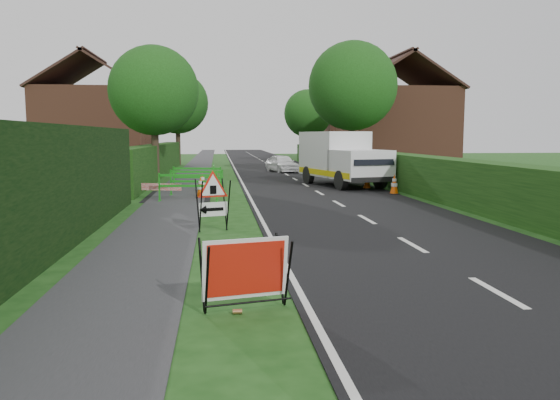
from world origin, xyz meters
TOP-DOWN VIEW (x-y plane):
  - ground at (0.00, 0.00)m, footprint 120.00×120.00m
  - road_surface at (2.50, 35.00)m, footprint 6.00×90.00m
  - footpath at (-3.00, 35.00)m, footprint 2.00×90.00m
  - hedge_west_near at (-5.00, 0.00)m, footprint 1.10×18.00m
  - hedge_west_far at (-5.00, 22.00)m, footprint 1.00×24.00m
  - hedge_east at (6.50, 16.00)m, footprint 1.20×50.00m
  - house_west at (-10.00, 30.00)m, footprint 7.50×7.40m
  - house_east_a at (11.00, 28.00)m, footprint 7.50×7.40m
  - house_east_b at (12.00, 42.00)m, footprint 7.50×7.40m
  - tree_nw at (-4.60, 18.00)m, footprint 4.40×4.40m
  - tree_ne at (6.40, 22.00)m, footprint 5.20×5.20m
  - tree_fw at (-4.60, 34.00)m, footprint 4.80×4.80m
  - tree_fe at (6.40, 38.00)m, footprint 4.20×4.20m
  - red_rect_sign at (-1.17, -2.88)m, footprint 1.23×0.90m
  - triangle_sign at (-1.67, 3.05)m, footprint 1.05×1.05m
  - works_van at (4.06, 14.57)m, footprint 3.36×5.75m
  - traffic_cone_0 at (5.34, 10.79)m, footprint 0.38×0.38m
  - traffic_cone_1 at (4.87, 13.03)m, footprint 0.38×0.38m
  - traffic_cone_2 at (5.10, 16.51)m, footprint 0.38×0.38m
  - traffic_cone_3 at (-2.15, 10.52)m, footprint 0.38×0.38m
  - traffic_cone_4 at (-2.14, 12.40)m, footprint 0.38×0.38m
  - ped_barrier_0 at (-2.55, 9.29)m, footprint 2.09×0.60m
  - ped_barrier_1 at (-2.33, 11.13)m, footprint 2.09×0.78m
  - ped_barrier_2 at (-2.38, 13.21)m, footprint 2.09×0.75m
  - ped_barrier_3 at (-1.70, 14.57)m, footprint 0.38×2.06m
  - redwhite_plank at (-3.55, 10.11)m, footprint 1.45×0.45m
  - litter_can at (-1.29, -3.01)m, footprint 0.12×0.07m
  - hatchback_car at (2.52, 24.35)m, footprint 2.05×3.49m

SIDE VIEW (x-z plane):
  - ground at x=0.00m, z-range 0.00..0.00m
  - hedge_west_near at x=-5.00m, z-range -1.25..1.25m
  - hedge_west_far at x=-5.00m, z-range -0.90..0.90m
  - hedge_east at x=6.50m, z-range -0.75..0.75m
  - redwhite_plank at x=-3.55m, z-range -0.12..0.12m
  - litter_can at x=-1.29m, z-range -0.03..0.03m
  - road_surface at x=2.50m, z-range -0.01..0.01m
  - footpath at x=-3.00m, z-range -0.01..0.02m
  - traffic_cone_0 at x=5.34m, z-range 0.00..0.79m
  - traffic_cone_1 at x=4.87m, z-range 0.00..0.79m
  - traffic_cone_2 at x=5.10m, z-range 0.00..0.79m
  - traffic_cone_3 at x=-2.15m, z-range 0.00..0.79m
  - traffic_cone_4 at x=-2.14m, z-range 0.00..0.79m
  - red_rect_sign at x=-1.17m, z-range 0.07..1.02m
  - hatchback_car at x=2.52m, z-range 0.00..1.12m
  - ped_barrier_0 at x=-2.55m, z-range 0.13..1.13m
  - ped_barrier_1 at x=-2.33m, z-range 0.13..1.13m
  - ped_barrier_2 at x=-2.38m, z-range 0.13..1.13m
  - ped_barrier_3 at x=-1.70m, z-range 0.13..1.13m
  - triangle_sign at x=-1.67m, z-range 0.24..1.47m
  - works_van at x=4.06m, z-range 0.07..2.54m
  - house_west at x=-10.00m, z-range -1.04..6.84m
  - house_east_a at x=11.00m, z-range -1.04..6.84m
  - house_east_b at x=12.00m, z-range -1.04..6.84m
  - tree_fe at x=6.40m, z-range 1.05..7.39m
  - tree_nw at x=-4.60m, z-range 1.13..7.83m
  - tree_fw at x=-4.60m, z-range 1.21..8.45m
  - tree_ne at x=6.40m, z-range 1.28..9.07m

